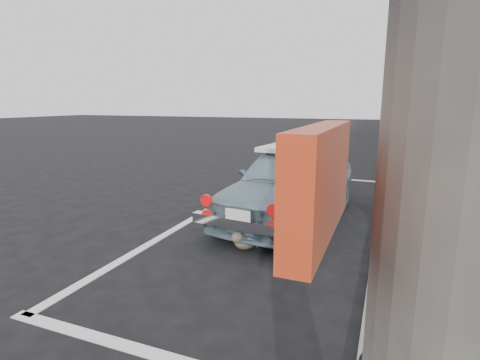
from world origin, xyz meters
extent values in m
plane|color=black|center=(0.00, 0.00, 0.00)|extent=(80.00, 80.00, 0.00)
cube|color=silver|center=(0.50, -0.50, 0.00)|extent=(3.00, 0.12, 0.01)
cube|color=silver|center=(0.50, 6.50, 0.00)|extent=(3.00, 0.12, 0.01)
cube|color=silver|center=(-0.90, 3.00, 0.00)|extent=(0.12, 7.00, 0.01)
cube|color=red|center=(1.81, -2.00, 1.70)|extent=(0.04, 0.30, 0.15)
cube|color=white|center=(1.80, -2.00, 1.70)|extent=(0.02, 0.16, 0.08)
imported|color=#7694A4|center=(0.50, 3.09, 0.58)|extent=(1.76, 3.53, 1.16)
cube|color=white|center=(0.54, 3.43, 1.09)|extent=(1.10, 1.40, 0.07)
cube|color=silver|center=(0.30, 1.45, 0.38)|extent=(1.30, 0.27, 0.12)
cube|color=white|center=(0.30, 1.41, 0.48)|extent=(0.33, 0.06, 0.17)
cylinder|color=red|center=(-0.15, 1.48, 0.62)|extent=(0.15, 0.06, 0.15)
cylinder|color=red|center=(0.74, 1.37, 0.62)|extent=(0.15, 0.06, 0.15)
cylinder|color=red|center=(-0.15, 1.48, 0.44)|extent=(0.12, 0.05, 0.12)
cylinder|color=red|center=(0.74, 1.37, 0.44)|extent=(0.12, 0.05, 0.12)
ellipsoid|color=#726457|center=(0.32, 1.64, 0.12)|extent=(0.37, 0.44, 0.23)
sphere|color=#726457|center=(0.26, 1.49, 0.20)|extent=(0.14, 0.14, 0.14)
cone|color=#726457|center=(0.22, 1.50, 0.27)|extent=(0.05, 0.05, 0.06)
cone|color=#726457|center=(0.29, 1.47, 0.27)|extent=(0.05, 0.05, 0.06)
cylinder|color=#726457|center=(0.45, 1.79, 0.04)|extent=(0.04, 0.25, 0.03)
camera|label=1|loc=(1.89, -2.50, 1.81)|focal=28.00mm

